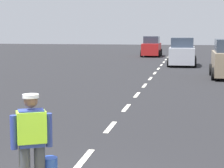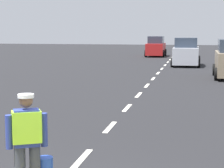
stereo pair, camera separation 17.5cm
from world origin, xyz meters
The scene contains 5 objects.
ground_plane centered at (0.00, 21.00, 0.00)m, with size 96.00×96.00×0.00m, color black.
lane_center_line centered at (0.00, 25.20, 0.00)m, with size 0.14×46.40×0.01m.
road_worker centered at (-0.33, 0.65, 0.93)m, with size 0.65×0.59×1.67m.
car_oncoming_third centered at (-1.67, 37.10, 0.92)m, with size 1.90×4.03×1.98m.
car_outgoing_far centered at (1.53, 26.45, 0.96)m, with size 2.05×4.03×2.07m.
Camera 1 is at (2.13, -5.84, 2.70)m, focal length 69.72 mm.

